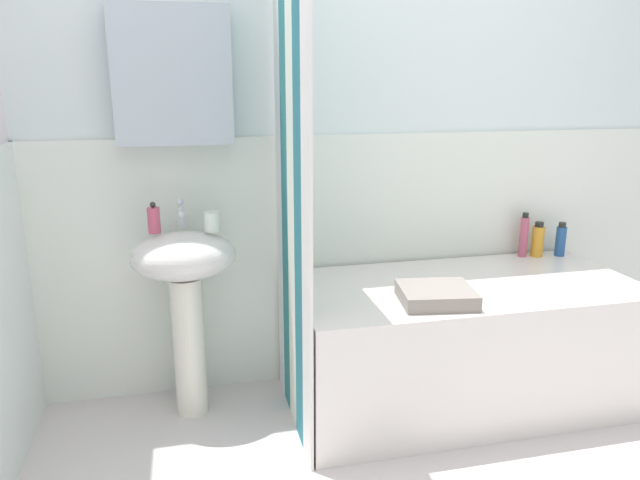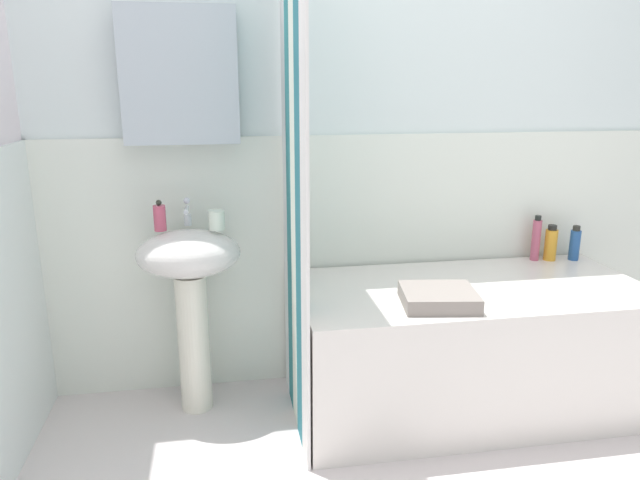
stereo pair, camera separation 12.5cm
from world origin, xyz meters
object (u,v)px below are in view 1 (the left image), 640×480
object	(u,v)px
bathtub	(461,342)
towel_folded	(436,295)
soap_dispenser	(154,220)
body_wash_bottle	(538,240)
sink	(185,283)
lotion_bottle	(524,236)
shampoo_bottle	(561,240)
toothbrush_cup	(212,221)

from	to	relation	value
bathtub	towel_folded	bearing A→B (deg)	-140.02
soap_dispenser	body_wash_bottle	bearing A→B (deg)	3.14
sink	lotion_bottle	world-z (taller)	sink
body_wash_bottle	lotion_bottle	world-z (taller)	lotion_bottle
bathtub	soap_dispenser	bearing A→B (deg)	171.49
shampoo_bottle	towel_folded	size ratio (longest dim) A/B	0.60
soap_dispenser	shampoo_bottle	xyz separation A→B (m)	(1.98, 0.09, -0.23)
lotion_bottle	body_wash_bottle	bearing A→B (deg)	-8.98
sink	bathtub	world-z (taller)	sink
body_wash_bottle	towel_folded	xyz separation A→B (m)	(-0.77, -0.49, -0.05)
soap_dispenser	lotion_bottle	xyz separation A→B (m)	(1.79, 0.11, -0.21)
shampoo_bottle	sink	bearing A→B (deg)	-176.71
toothbrush_cup	bathtub	world-z (taller)	toothbrush_cup
body_wash_bottle	shampoo_bottle	bearing A→B (deg)	-7.94
soap_dispenser	shampoo_bottle	world-z (taller)	soap_dispenser
soap_dispenser	toothbrush_cup	bearing A→B (deg)	-4.26
bathtub	shampoo_bottle	xyz separation A→B (m)	(0.66, 0.28, 0.37)
bathtub	shampoo_bottle	size ratio (longest dim) A/B	8.76
soap_dispenser	body_wash_bottle	distance (m)	1.88
soap_dispenser	shampoo_bottle	size ratio (longest dim) A/B	0.76
soap_dispenser	towel_folded	world-z (taller)	soap_dispenser
toothbrush_cup	towel_folded	size ratio (longest dim) A/B	0.28
shampoo_bottle	toothbrush_cup	bearing A→B (deg)	-176.62
soap_dispenser	bathtub	size ratio (longest dim) A/B	0.09
body_wash_bottle	towel_folded	distance (m)	0.91
bathtub	towel_folded	xyz separation A→B (m)	(-0.22, -0.19, 0.32)
toothbrush_cup	lotion_bottle	xyz separation A→B (m)	(1.55, 0.13, -0.19)
sink	bathtub	xyz separation A→B (m)	(1.21, -0.18, -0.32)
sink	towel_folded	distance (m)	1.05
bathtub	body_wash_bottle	bearing A→B (deg)	28.95
towel_folded	shampoo_bottle	bearing A→B (deg)	28.01
shampoo_bottle	towel_folded	world-z (taller)	shampoo_bottle
bathtub	toothbrush_cup	bearing A→B (deg)	170.58
toothbrush_cup	bathtub	bearing A→B (deg)	-9.42
shampoo_bottle	lotion_bottle	xyz separation A→B (m)	(-0.19, 0.03, 0.03)
shampoo_bottle	lotion_bottle	bearing A→B (deg)	171.66
sink	soap_dispenser	xyz separation A→B (m)	(-0.11, 0.02, 0.28)
sink	towel_folded	xyz separation A→B (m)	(0.99, -0.36, -0.00)
lotion_bottle	toothbrush_cup	bearing A→B (deg)	-175.16
toothbrush_cup	body_wash_bottle	xyz separation A→B (m)	(1.63, 0.12, -0.21)
body_wash_bottle	lotion_bottle	size ratio (longest dim) A/B	0.79
towel_folded	body_wash_bottle	bearing A→B (deg)	32.49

